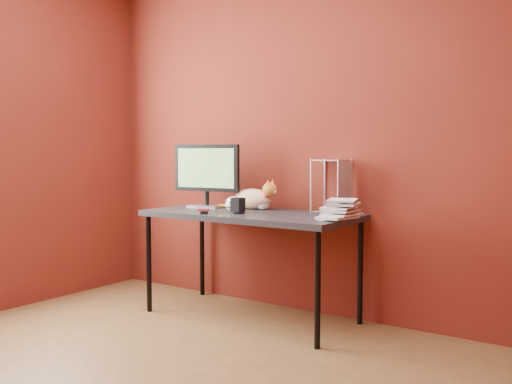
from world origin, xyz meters
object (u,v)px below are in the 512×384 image
Objects in this scene: cat at (253,199)px; speaker at (238,206)px; book_stack at (330,105)px; monitor at (207,172)px; desk at (251,219)px; skull_mug at (233,204)px.

speaker is (0.09, -0.31, -0.03)m from cat.
speaker is 0.93m from book_stack.
cat is at bearing 7.75° from monitor.
cat is 4.36× the size of speaker.
monitor is (-0.47, 0.09, 0.32)m from desk.
skull_mug is 0.98m from book_stack.
speaker is at bearing -172.15° from book_stack.
skull_mug is at bearing 153.92° from speaker.
speaker is (-0.02, -0.12, 0.10)m from desk.
speaker reaches higher than desk.
monitor is 0.54m from speaker.
desk is 1.05× the size of book_stack.
book_stack is (0.65, 0.09, 0.66)m from speaker.
skull_mug is at bearing -31.22° from monitor.
cat is at bearing 163.51° from book_stack.
desk is 0.57m from monitor.
monitor is at bearing 173.74° from book_stack.
monitor is 0.46m from skull_mug.
skull_mug is 0.08× the size of book_stack.
desk is at bearing -18.27° from monitor.
desk is at bearing 41.64° from skull_mug.
cat is at bearing 111.82° from speaker.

